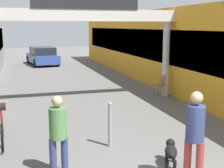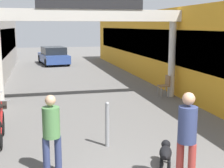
{
  "view_description": "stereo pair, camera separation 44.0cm",
  "coord_description": "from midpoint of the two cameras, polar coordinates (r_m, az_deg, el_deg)",
  "views": [
    {
      "loc": [
        -2.42,
        -3.47,
        2.89
      ],
      "look_at": [
        0.0,
        4.66,
        1.3
      ],
      "focal_mm": 50.0,
      "sensor_mm": 36.0,
      "label": 1
    },
    {
      "loc": [
        -2.0,
        -3.59,
        2.89
      ],
      "look_at": [
        0.0,
        4.66,
        1.3
      ],
      "focal_mm": 50.0,
      "sensor_mm": 36.0,
      "label": 2
    }
  ],
  "objects": [
    {
      "name": "pedestrian_with_dog",
      "position": [
        5.88,
        12.85,
        -8.43
      ],
      "size": [
        0.47,
        0.47,
        1.74
      ],
      "color": "#99332D",
      "rests_on": "ground_plane"
    },
    {
      "name": "pedestrian_companion",
      "position": [
        6.21,
        -11.87,
        -8.31
      ],
      "size": [
        0.41,
        0.41,
        1.59
      ],
      "color": "navy",
      "rests_on": "ground_plane"
    },
    {
      "name": "bollard_post_metal",
      "position": [
        7.55,
        -2.04,
        -7.33
      ],
      "size": [
        0.1,
        0.1,
        1.11
      ],
      "color": "gray",
      "rests_on": "ground_plane"
    },
    {
      "name": "arcade_sign_gateway",
      "position": [
        11.84,
        -5.94,
        10.83
      ],
      "size": [
        7.4,
        0.47,
        4.13
      ],
      "color": "beige",
      "rests_on": "ground_plane"
    },
    {
      "name": "dog_on_leash",
      "position": [
        6.78,
        8.85,
        -11.98
      ],
      "size": [
        0.47,
        0.69,
        0.48
      ],
      "color": "black",
      "rests_on": "ground_plane"
    },
    {
      "name": "cafe_chair_wood_nearer",
      "position": [
        12.98,
        7.77,
        0.07
      ],
      "size": [
        0.41,
        0.41,
        0.89
      ],
      "color": "gray",
      "rests_on": "ground_plane"
    },
    {
      "name": "bicycle_red_third",
      "position": [
        8.39,
        -20.95,
        -7.12
      ],
      "size": [
        0.46,
        1.69,
        0.98
      ],
      "color": "black",
      "rests_on": "ground_plane"
    },
    {
      "name": "storefront_right",
      "position": [
        16.3,
        10.14,
        6.67
      ],
      "size": [
        3.0,
        26.0,
        3.63
      ],
      "color": "gold",
      "rests_on": "ground_plane"
    },
    {
      "name": "parked_car_blue",
      "position": [
        24.16,
        -13.11,
        4.99
      ],
      "size": [
        2.28,
        4.2,
        1.33
      ],
      "color": "#2D478C",
      "rests_on": "ground_plane"
    }
  ]
}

